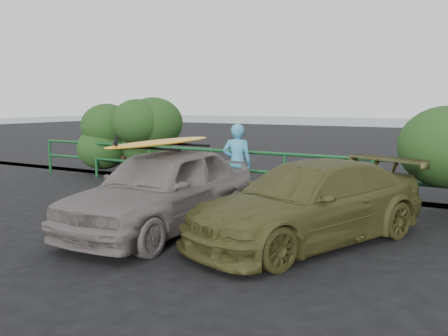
# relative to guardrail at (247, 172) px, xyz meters

# --- Properties ---
(ground) EXTENTS (80.00, 80.00, 0.00)m
(ground) POSITION_rel_guardrail_xyz_m (0.00, -5.00, -0.52)
(ground) COLOR black
(guardrail) EXTENTS (14.00, 0.08, 1.04)m
(guardrail) POSITION_rel_guardrail_xyz_m (0.00, 0.00, 0.00)
(guardrail) COLOR #164E24
(guardrail) RESTS_ON ground
(shrub_left) EXTENTS (3.20, 2.40, 2.06)m
(shrub_left) POSITION_rel_guardrail_xyz_m (-4.80, 0.40, 0.51)
(shrub_left) COLOR #224519
(shrub_left) RESTS_ON ground
(sedan) EXTENTS (1.84, 4.27, 1.43)m
(sedan) POSITION_rel_guardrail_xyz_m (0.46, -3.86, 0.20)
(sedan) COLOR slate
(sedan) RESTS_ON ground
(olive_vehicle) EXTENTS (3.25, 4.69, 1.26)m
(olive_vehicle) POSITION_rel_guardrail_xyz_m (2.87, -3.27, 0.11)
(olive_vehicle) COLOR #484620
(olive_vehicle) RESTS_ON ground
(man) EXTENTS (0.74, 0.62, 1.74)m
(man) POSITION_rel_guardrail_xyz_m (0.37, -1.12, 0.35)
(man) COLOR #429AC6
(man) RESTS_ON ground
(roof_rack) EXTENTS (1.36, 0.97, 0.04)m
(roof_rack) POSITION_rel_guardrail_xyz_m (0.46, -3.86, 0.94)
(roof_rack) COLOR black
(roof_rack) RESTS_ON sedan
(surfboard) EXTENTS (0.67, 2.79, 0.08)m
(surfboard) POSITION_rel_guardrail_xyz_m (0.46, -3.86, 1.00)
(surfboard) COLOR #FAA41A
(surfboard) RESTS_ON roof_rack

